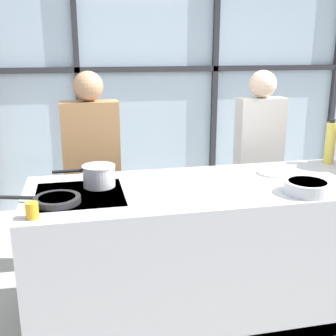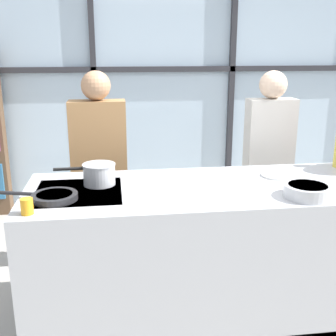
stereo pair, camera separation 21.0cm
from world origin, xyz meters
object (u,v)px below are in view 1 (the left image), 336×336
at_px(spectator_far_left, 92,162).
at_px(frying_pan, 56,200).
at_px(oil_bottle, 330,143).
at_px(spectator_center_left, 259,152).
at_px(juice_glass_near, 32,210).
at_px(saucepan, 99,175).
at_px(white_plate, 274,173).
at_px(mixing_bowl, 307,187).

distance_m(spectator_far_left, frying_pan, 0.96).
bearing_deg(oil_bottle, spectator_far_left, 164.31).
distance_m(spectator_center_left, juice_glass_near, 2.08).
bearing_deg(spectator_far_left, frying_pan, 75.60).
bearing_deg(saucepan, white_plate, 1.05).
bearing_deg(white_plate, oil_bottle, 17.49).
relative_size(saucepan, mixing_bowl, 1.41).
bearing_deg(spectator_center_left, white_plate, 74.65).
relative_size(spectator_center_left, mixing_bowl, 5.81).
distance_m(spectator_center_left, mixing_bowl, 1.09).
height_order(spectator_far_left, frying_pan, spectator_far_left).
bearing_deg(mixing_bowl, juice_glass_near, -178.12).
height_order(spectator_far_left, spectator_center_left, spectator_far_left).
height_order(frying_pan, saucepan, saucepan).
relative_size(spectator_far_left, juice_glass_near, 18.58).
height_order(spectator_center_left, juice_glass_near, spectator_center_left).
bearing_deg(frying_pan, white_plate, 10.47).
bearing_deg(oil_bottle, spectator_center_left, 125.12).
xyz_separation_m(spectator_far_left, spectator_center_left, (1.40, -0.00, 0.01)).
relative_size(white_plate, mixing_bowl, 0.81).
relative_size(spectator_far_left, frying_pan, 3.45).
bearing_deg(spectator_far_left, spectator_center_left, -180.00).
xyz_separation_m(saucepan, mixing_bowl, (1.21, -0.40, -0.03)).
bearing_deg(mixing_bowl, spectator_far_left, 138.78).
height_order(spectator_center_left, white_plate, spectator_center_left).
bearing_deg(juice_glass_near, mixing_bowl, 1.88).
bearing_deg(spectator_far_left, oil_bottle, 164.31).
bearing_deg(white_plate, spectator_far_left, 151.76).
bearing_deg(mixing_bowl, saucepan, 161.73).
height_order(frying_pan, juice_glass_near, juice_glass_near).
bearing_deg(juice_glass_near, frying_pan, 62.34).
height_order(frying_pan, mixing_bowl, mixing_bowl).
bearing_deg(saucepan, spectator_center_left, 26.11).
distance_m(spectator_center_left, oil_bottle, 0.62).
height_order(saucepan, mixing_bowl, saucepan).
bearing_deg(oil_bottle, saucepan, -173.81).
xyz_separation_m(saucepan, white_plate, (1.20, 0.02, -0.07)).
height_order(spectator_center_left, saucepan, spectator_center_left).
bearing_deg(saucepan, spectator_far_left, 91.51).
distance_m(spectator_center_left, white_plate, 0.68).
distance_m(spectator_far_left, mixing_bowl, 1.64).
xyz_separation_m(frying_pan, saucepan, (0.26, 0.25, 0.05)).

